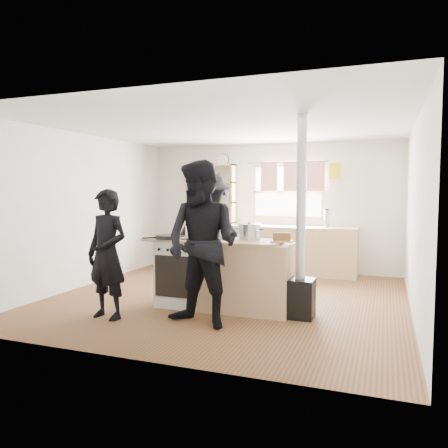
% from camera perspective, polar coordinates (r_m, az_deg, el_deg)
% --- Properties ---
extents(ground, '(5.00, 5.00, 0.01)m').
position_cam_1_polar(ground, '(6.51, 0.43, -9.69)').
color(ground, brown).
rests_on(ground, ground).
extents(back_counter, '(3.40, 0.55, 0.90)m').
position_cam_1_polar(back_counter, '(8.51, 5.55, -3.24)').
color(back_counter, tan).
rests_on(back_counter, ground).
extents(shelving_unit, '(1.00, 0.28, 1.20)m').
position_cam_1_polar(shelving_unit, '(8.92, -1.69, 3.98)').
color(shelving_unit, tan).
rests_on(shelving_unit, back_counter).
extents(thermos, '(0.10, 0.10, 0.33)m').
position_cam_1_polar(thermos, '(8.23, 13.29, 0.70)').
color(thermos, silver).
rests_on(thermos, back_counter).
extents(cooking_island, '(1.97, 0.64, 0.93)m').
position_cam_1_polar(cooking_island, '(5.85, -0.07, -6.56)').
color(cooking_island, white).
rests_on(cooking_island, ground).
extents(skillet_greens, '(0.48, 0.48, 0.05)m').
position_cam_1_polar(skillet_greens, '(5.91, -7.35, -1.66)').
color(skillet_greens, black).
rests_on(skillet_greens, cooking_island).
extents(roast_tray, '(0.44, 0.38, 0.06)m').
position_cam_1_polar(roast_tray, '(5.87, -0.94, -1.60)').
color(roast_tray, silver).
rests_on(roast_tray, cooking_island).
extents(stockpot_stove, '(0.22, 0.22, 0.18)m').
position_cam_1_polar(stockpot_stove, '(6.08, -4.04, -0.99)').
color(stockpot_stove, silver).
rests_on(stockpot_stove, cooking_island).
extents(stockpot_counter, '(0.32, 0.32, 0.23)m').
position_cam_1_polar(stockpot_counter, '(5.78, 3.30, -1.00)').
color(stockpot_counter, '#B1B1B4').
rests_on(stockpot_counter, cooking_island).
extents(bread_board, '(0.32, 0.25, 0.12)m').
position_cam_1_polar(bread_board, '(5.55, 7.56, -1.82)').
color(bread_board, tan).
rests_on(bread_board, cooking_island).
extents(flue_heater, '(0.35, 0.35, 2.50)m').
position_cam_1_polar(flue_heater, '(5.50, 9.93, -5.36)').
color(flue_heater, black).
rests_on(flue_heater, ground).
extents(person_near_left, '(0.64, 0.47, 1.60)m').
position_cam_1_polar(person_near_left, '(5.56, -15.02, -3.81)').
color(person_near_left, black).
rests_on(person_near_left, ground).
extents(person_near_right, '(1.07, 0.91, 1.93)m').
position_cam_1_polar(person_near_right, '(5.04, -2.87, -2.62)').
color(person_near_right, black).
rests_on(person_near_right, ground).
extents(person_far, '(1.28, 0.87, 1.84)m').
position_cam_1_polar(person_far, '(6.83, -1.87, -1.14)').
color(person_far, black).
rests_on(person_far, ground).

